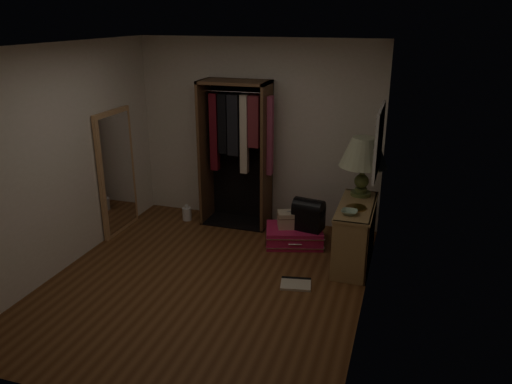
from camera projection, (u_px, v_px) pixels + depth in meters
The scene contains 13 objects.
ground at pixel (206, 282), 5.70m from camera, with size 4.00×4.00×0.00m, color #5A3419.
room_walls at pixel (209, 155), 5.21m from camera, with size 3.52×4.02×2.60m.
console_bookshelf at pixel (355, 231), 6.07m from camera, with size 0.42×1.12×0.75m.
open_wardrobe at pixel (239, 141), 6.93m from camera, with size 1.02×0.50×2.05m.
floor_mirror at pixel (117, 172), 6.79m from camera, with size 0.06×0.80×1.70m.
pink_suitcase at pixel (294, 236), 6.61m from camera, with size 0.87×0.73×0.23m.
train_case at pixel (290, 219), 6.55m from camera, with size 0.37×0.32×0.23m.
black_bag at pixel (308, 214), 6.46m from camera, with size 0.42×0.31×0.42m.
table_lamp at pixel (364, 153), 6.05m from camera, with size 0.65×0.65×0.74m.
brass_tray at pixel (356, 208), 5.81m from camera, with size 0.31×0.31×0.01m.
ceramic_bowl at pixel (349, 212), 5.64m from camera, with size 0.19×0.19×0.05m, color #96B49A.
white_jug at pixel (187, 214), 7.37m from camera, with size 0.15×0.15×0.23m.
floor_book at pixel (296, 283), 5.64m from camera, with size 0.38×0.33×0.03m.
Camera 1 is at (2.05, -4.61, 2.90)m, focal length 35.00 mm.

